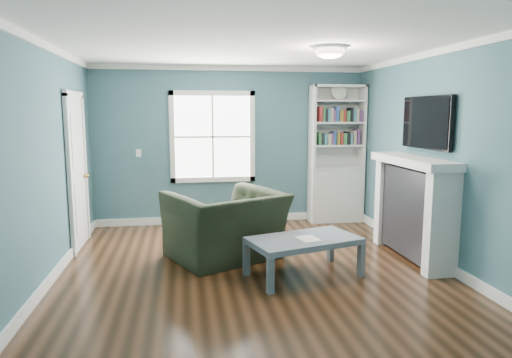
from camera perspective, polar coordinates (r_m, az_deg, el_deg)
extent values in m
plane|color=black|center=(5.46, -0.29, -11.50)|extent=(5.00, 5.00, 0.00)
plane|color=#375C6A|center=(7.63, -3.17, 4.18)|extent=(4.50, 0.00, 4.50)
plane|color=#375C6A|center=(2.74, 7.70, -3.33)|extent=(4.50, 0.00, 4.50)
plane|color=#375C6A|center=(5.31, -25.07, 1.59)|extent=(0.00, 5.00, 5.00)
plane|color=#375C6A|center=(5.93, 21.73, 2.42)|extent=(0.00, 5.00, 5.00)
plane|color=white|center=(5.19, -0.31, 16.64)|extent=(5.00, 5.00, 0.00)
cube|color=white|center=(7.81, -3.08, -4.94)|extent=(4.50, 0.03, 0.12)
cube|color=white|center=(5.57, -24.13, -11.17)|extent=(0.03, 5.00, 0.12)
cube|color=white|center=(6.17, 20.98, -9.12)|extent=(0.03, 5.00, 0.12)
cube|color=white|center=(7.62, -3.23, 13.66)|extent=(4.50, 0.04, 0.08)
cube|color=white|center=(5.32, -25.72, 15.19)|extent=(0.04, 5.00, 0.08)
cube|color=white|center=(5.94, 22.23, 14.59)|extent=(0.04, 5.00, 0.08)
cube|color=white|center=(7.59, -5.44, 5.27)|extent=(1.24, 0.01, 1.34)
cube|color=white|center=(7.56, -10.44, 5.16)|extent=(0.08, 0.06, 1.50)
cube|color=white|center=(7.65, -0.47, 5.33)|extent=(0.08, 0.06, 1.50)
cube|color=white|center=(7.65, -5.36, -0.05)|extent=(1.40, 0.06, 0.08)
cube|color=white|center=(7.57, -5.50, 10.64)|extent=(1.40, 0.06, 0.08)
cube|color=white|center=(7.58, -5.43, 5.27)|extent=(1.24, 0.03, 0.03)
cube|color=white|center=(7.58, -5.43, 5.27)|extent=(0.03, 0.03, 1.34)
cube|color=silver|center=(7.92, 9.89, -1.98)|extent=(0.90, 0.35, 0.90)
cube|color=silver|center=(7.67, 7.04, 6.40)|extent=(0.04, 0.35, 1.40)
cube|color=silver|center=(7.95, 13.05, 6.31)|extent=(0.04, 0.35, 1.40)
cube|color=silver|center=(7.96, 9.71, 6.41)|extent=(0.90, 0.02, 1.40)
cube|color=silver|center=(7.81, 10.23, 11.36)|extent=(0.90, 0.35, 0.04)
cube|color=silver|center=(7.85, 9.97, 1.40)|extent=(0.84, 0.33, 0.03)
cube|color=silver|center=(7.82, 10.04, 4.17)|extent=(0.84, 0.33, 0.03)
cube|color=silver|center=(7.80, 10.11, 6.95)|extent=(0.84, 0.33, 0.03)
cube|color=silver|center=(7.80, 10.18, 9.60)|extent=(0.84, 0.33, 0.03)
cube|color=#33723F|center=(7.79, 10.11, 5.07)|extent=(0.70, 0.25, 0.22)
cube|color=black|center=(7.78, 10.19, 7.87)|extent=(0.70, 0.25, 0.22)
cylinder|color=beige|center=(7.76, 10.33, 10.67)|extent=(0.26, 0.06, 0.26)
cube|color=black|center=(6.13, 19.14, -3.90)|extent=(0.30, 1.20, 1.10)
cube|color=black|center=(6.17, 18.88, -5.73)|extent=(0.22, 0.65, 0.70)
cube|color=silver|center=(5.56, 22.21, -5.31)|extent=(0.36, 0.16, 1.20)
cube|color=silver|center=(6.71, 16.30, -2.75)|extent=(0.36, 0.16, 1.20)
cube|color=silver|center=(6.01, 19.09, 2.14)|extent=(0.44, 1.58, 0.10)
cube|color=black|center=(6.06, 20.57, 6.62)|extent=(0.06, 1.10, 0.65)
cube|color=silver|center=(6.68, -21.46, 0.65)|extent=(0.04, 0.80, 2.05)
cube|color=white|center=(6.24, -22.24, 0.11)|extent=(0.05, 0.08, 2.13)
cube|color=white|center=(7.12, -20.62, 1.13)|extent=(0.05, 0.08, 2.13)
cube|color=white|center=(6.63, -21.87, 9.81)|extent=(0.05, 0.98, 0.08)
sphere|color=#BF8C3F|center=(6.97, -20.43, 0.38)|extent=(0.07, 0.07, 0.07)
ellipsoid|color=white|center=(5.48, 9.21, 15.45)|extent=(0.34, 0.34, 0.15)
cylinder|color=white|center=(5.49, 9.23, 15.92)|extent=(0.38, 0.38, 0.03)
cube|color=white|center=(7.62, -14.46, 3.17)|extent=(0.08, 0.01, 0.12)
imported|color=black|center=(5.79, -3.84, -4.42)|extent=(1.56, 1.34, 1.15)
cube|color=#555F66|center=(4.78, 1.81, -12.00)|extent=(0.08, 0.08, 0.38)
cube|color=#555F66|center=(5.38, 13.00, -9.86)|extent=(0.08, 0.08, 0.38)
cube|color=#555F66|center=(5.29, -1.22, -9.96)|extent=(0.08, 0.08, 0.38)
cube|color=#555F66|center=(5.84, 9.30, -8.30)|extent=(0.08, 0.08, 0.38)
cube|color=#555B6D|center=(5.23, 5.99, -7.67)|extent=(1.36, 0.99, 0.07)
cube|color=white|center=(5.19, 6.57, -7.41)|extent=(0.27, 0.31, 0.00)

